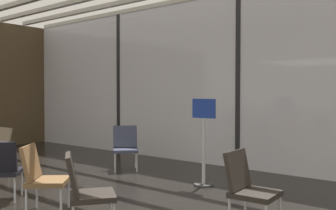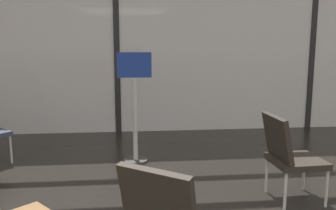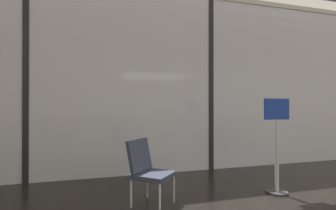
{
  "view_description": "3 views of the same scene",
  "coord_description": "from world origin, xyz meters",
  "px_view_note": "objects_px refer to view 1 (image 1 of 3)",
  "views": [
    {
      "loc": [
        3.75,
        -1.74,
        1.52
      ],
      "look_at": [
        -1.83,
        5.16,
        1.26
      ],
      "focal_mm": 40.57,
      "sensor_mm": 36.0,
      "label": 1
    },
    {
      "loc": [
        0.25,
        -1.16,
        1.56
      ],
      "look_at": [
        0.85,
        4.83,
        0.52
      ],
      "focal_mm": 38.78,
      "sensor_mm": 36.0,
      "label": 2
    },
    {
      "loc": [
        -2.47,
        0.13,
        1.32
      ],
      "look_at": [
        -1.0,
        4.98,
        1.35
      ],
      "focal_mm": 28.15,
      "sensor_mm": 36.0,
      "label": 3
    }
  ],
  "objects_px": {
    "lounge_chair_0": "(41,174)",
    "info_sign": "(204,145)",
    "lounge_chair_4": "(125,145)",
    "lounge_chair_5": "(1,167)",
    "lounge_chair_1": "(84,188)",
    "lounge_chair_6": "(248,185)"
  },
  "relations": [
    {
      "from": "lounge_chair_0",
      "to": "info_sign",
      "type": "height_order",
      "value": "info_sign"
    },
    {
      "from": "info_sign",
      "to": "lounge_chair_4",
      "type": "bearing_deg",
      "value": 175.83
    },
    {
      "from": "lounge_chair_0",
      "to": "lounge_chair_5",
      "type": "relative_size",
      "value": 1.0
    },
    {
      "from": "lounge_chair_0",
      "to": "lounge_chair_4",
      "type": "height_order",
      "value": "same"
    },
    {
      "from": "lounge_chair_0",
      "to": "lounge_chair_4",
      "type": "xyz_separation_m",
      "value": [
        -1.16,
        2.65,
        0.0
      ]
    },
    {
      "from": "lounge_chair_5",
      "to": "info_sign",
      "type": "distance_m",
      "value": 3.1
    },
    {
      "from": "lounge_chair_0",
      "to": "lounge_chair_5",
      "type": "xyz_separation_m",
      "value": [
        -0.88,
        -0.07,
        0.0
      ]
    },
    {
      "from": "lounge_chair_5",
      "to": "info_sign",
      "type": "relative_size",
      "value": 0.6
    },
    {
      "from": "lounge_chair_1",
      "to": "lounge_chair_4",
      "type": "bearing_deg",
      "value": -15.22
    },
    {
      "from": "lounge_chair_5",
      "to": "lounge_chair_6",
      "type": "relative_size",
      "value": 1.0
    },
    {
      "from": "lounge_chair_4",
      "to": "lounge_chair_5",
      "type": "bearing_deg",
      "value": -131.68
    },
    {
      "from": "lounge_chair_6",
      "to": "info_sign",
      "type": "height_order",
      "value": "info_sign"
    },
    {
      "from": "lounge_chair_0",
      "to": "lounge_chair_6",
      "type": "distance_m",
      "value": 2.59
    },
    {
      "from": "lounge_chair_0",
      "to": "lounge_chair_1",
      "type": "xyz_separation_m",
      "value": [
        0.99,
        -0.1,
        0.0
      ]
    },
    {
      "from": "lounge_chair_1",
      "to": "info_sign",
      "type": "distance_m",
      "value": 2.62
    },
    {
      "from": "lounge_chair_1",
      "to": "lounge_chair_6",
      "type": "xyz_separation_m",
      "value": [
        1.32,
        1.26,
        0.0
      ]
    },
    {
      "from": "lounge_chair_0",
      "to": "lounge_chair_1",
      "type": "distance_m",
      "value": 1.0
    },
    {
      "from": "lounge_chair_1",
      "to": "lounge_chair_0",
      "type": "bearing_deg",
      "value": 30.78
    },
    {
      "from": "lounge_chair_4",
      "to": "info_sign",
      "type": "bearing_deg",
      "value": -51.72
    },
    {
      "from": "lounge_chair_0",
      "to": "lounge_chair_5",
      "type": "bearing_deg",
      "value": 53.69
    },
    {
      "from": "info_sign",
      "to": "lounge_chair_6",
      "type": "bearing_deg",
      "value": -42.11
    },
    {
      "from": "lounge_chair_0",
      "to": "info_sign",
      "type": "distance_m",
      "value": 2.64
    }
  ]
}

